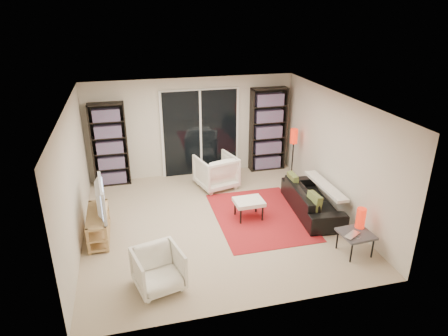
{
  "coord_description": "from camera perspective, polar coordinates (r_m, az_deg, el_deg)",
  "views": [
    {
      "loc": [
        -1.51,
        -6.71,
        4.02
      ],
      "look_at": [
        0.25,
        0.3,
        1.0
      ],
      "focal_mm": 32.0,
      "sensor_mm": 36.0,
      "label": 1
    }
  ],
  "objects": [
    {
      "name": "floor",
      "position": [
        7.96,
        -1.23,
        -7.64
      ],
      "size": [
        5.0,
        5.0,
        0.0
      ],
      "primitive_type": "plane",
      "color": "#C7AF96",
      "rests_on": "ground"
    },
    {
      "name": "wall_back",
      "position": [
        9.75,
        -4.6,
        5.8
      ],
      "size": [
        5.0,
        0.02,
        2.4
      ],
      "primitive_type": "cube",
      "color": "beige",
      "rests_on": "ground"
    },
    {
      "name": "wall_front",
      "position": [
        5.29,
        4.84,
        -9.67
      ],
      "size": [
        5.0,
        0.02,
        2.4
      ],
      "primitive_type": "cube",
      "color": "beige",
      "rests_on": "ground"
    },
    {
      "name": "wall_left",
      "position": [
        7.34,
        -20.7,
        -1.46
      ],
      "size": [
        0.02,
        5.0,
        2.4
      ],
      "primitive_type": "cube",
      "color": "beige",
      "rests_on": "ground"
    },
    {
      "name": "wall_right",
      "position": [
        8.31,
        15.76,
        1.96
      ],
      "size": [
        0.02,
        5.0,
        2.4
      ],
      "primitive_type": "cube",
      "color": "beige",
      "rests_on": "ground"
    },
    {
      "name": "ceiling",
      "position": [
        7.06,
        -1.39,
        9.42
      ],
      "size": [
        5.0,
        5.0,
        0.02
      ],
      "primitive_type": "cube",
      "color": "white",
      "rests_on": "wall_back"
    },
    {
      "name": "sliding_door",
      "position": [
        9.79,
        -3.38,
        4.99
      ],
      "size": [
        1.92,
        0.08,
        2.16
      ],
      "color": "white",
      "rests_on": "ground"
    },
    {
      "name": "bookshelf_left",
      "position": [
        9.55,
        -16.01,
        3.19
      ],
      "size": [
        0.8,
        0.3,
        1.95
      ],
      "color": "black",
      "rests_on": "ground"
    },
    {
      "name": "bookshelf_right",
      "position": [
        10.11,
        6.31,
        5.47
      ],
      "size": [
        0.9,
        0.3,
        2.1
      ],
      "color": "black",
      "rests_on": "ground"
    },
    {
      "name": "tv_stand",
      "position": [
        7.69,
        -17.49,
        -7.75
      ],
      "size": [
        0.36,
        1.13,
        0.5
      ],
      "color": "tan",
      "rests_on": "floor"
    },
    {
      "name": "tv",
      "position": [
        7.44,
        -17.82,
        -4.17
      ],
      "size": [
        0.23,
        1.04,
        0.6
      ],
      "primitive_type": "imported",
      "rotation": [
        0.0,
        0.0,
        1.66
      ],
      "color": "black",
      "rests_on": "tv_stand"
    },
    {
      "name": "rug",
      "position": [
        8.16,
        5.15,
        -6.87
      ],
      "size": [
        1.75,
        2.37,
        0.01
      ],
      "primitive_type": "cube",
      "rotation": [
        0.0,
        0.0,
        -0.0
      ],
      "color": "#AB1C21",
      "rests_on": "floor"
    },
    {
      "name": "sofa",
      "position": [
        8.38,
        12.45,
        -4.44
      ],
      "size": [
        0.9,
        1.94,
        0.55
      ],
      "primitive_type": "imported",
      "rotation": [
        0.0,
        0.0,
        1.49
      ],
      "color": "black",
      "rests_on": "floor"
    },
    {
      "name": "armchair_back",
      "position": [
        9.23,
        -1.14,
        -0.5
      ],
      "size": [
        1.02,
        1.03,
        0.78
      ],
      "primitive_type": "imported",
      "rotation": [
        0.0,
        0.0,
        3.4
      ],
      "color": "white",
      "rests_on": "floor"
    },
    {
      "name": "armchair_front",
      "position": [
        6.23,
        -9.34,
        -14.11
      ],
      "size": [
        0.83,
        0.85,
        0.64
      ],
      "primitive_type": "imported",
      "rotation": [
        0.0,
        0.0,
        0.25
      ],
      "color": "white",
      "rests_on": "floor"
    },
    {
      "name": "ottoman",
      "position": [
        7.94,
        3.57,
        -4.94
      ],
      "size": [
        0.58,
        0.48,
        0.4
      ],
      "color": "white",
      "rests_on": "floor"
    },
    {
      "name": "side_table",
      "position": [
        7.22,
        18.32,
        -9.06
      ],
      "size": [
        0.56,
        0.56,
        0.4
      ],
      "color": "#424246",
      "rests_on": "floor"
    },
    {
      "name": "laptop",
      "position": [
        7.08,
        18.15,
        -9.24
      ],
      "size": [
        0.38,
        0.34,
        0.03
      ],
      "primitive_type": "imported",
      "rotation": [
        0.0,
        0.0,
        0.52
      ],
      "color": "silver",
      "rests_on": "side_table"
    },
    {
      "name": "table_lamp",
      "position": [
        7.3,
        18.95,
        -6.77
      ],
      "size": [
        0.16,
        0.16,
        0.36
      ],
      "primitive_type": "cylinder",
      "color": "red",
      "rests_on": "side_table"
    },
    {
      "name": "floor_lamp",
      "position": [
        9.58,
        9.92,
        3.7
      ],
      "size": [
        0.19,
        0.19,
        1.27
      ],
      "color": "black",
      "rests_on": "floor"
    }
  ]
}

